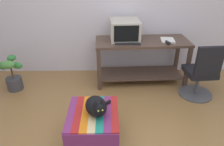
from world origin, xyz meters
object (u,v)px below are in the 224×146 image
Objects in this scene: cat at (97,106)px; stapler at (168,43)px; office_chair at (201,75)px; desk at (141,54)px; potted_plant at (12,75)px; tv_monitor at (125,30)px; book at (168,40)px; ottoman_with_blanket at (94,127)px; keyboard at (127,43)px.

stapler is at bearing 31.59° from cat.
desk is at bearing -36.06° from office_chair.
potted_plant is at bearing 166.38° from stapler.
tv_monitor is 0.72m from book.
office_chair is (1.58, 0.92, 0.18)m from ottoman_with_blanket.
book is at bearing 12.43° from keyboard.
desk is 0.49m from stapler.
office_chair is at bearing 30.14° from ottoman_with_blanket.
ottoman_with_blanket is 5.94× the size of stapler.
stapler is at bearing -21.85° from tv_monitor.
book is at bearing -9.57° from tv_monitor.
keyboard is 0.68m from book.
book is 1.90m from ottoman_with_blanket.
desk is 3.89× the size of keyboard.
keyboard is 1.49m from ottoman_with_blanket.
book is 2.26× the size of stapler.
keyboard is at bearing -82.82° from tv_monitor.
potted_plant is (-2.12, -0.27, -0.25)m from desk.
ottoman_with_blanket is (-0.74, -1.44, -0.31)m from desk.
desk is 6.26× the size of book.
book reaches higher than desk.
tv_monitor is 0.86× the size of potted_plant.
potted_plant is 5.28× the size of stapler.
potted_plant reaches higher than ottoman_with_blanket.
office_chair is (0.84, -0.53, -0.13)m from desk.
potted_plant is at bearing -175.42° from desk.
potted_plant is 2.97m from office_chair.
stapler reaches higher than ottoman_with_blanket.
stapler is (0.37, -0.17, 0.26)m from desk.
keyboard is 1.03× the size of cat.
tv_monitor is 0.72m from stapler.
stapler is (1.06, 1.28, 0.26)m from cat.
desk is at bearing 45.83° from cat.
potted_plant is at bearing -172.48° from tv_monitor.
keyboard is at bearing -23.05° from office_chair.
tv_monitor is at bearing 101.96° from keyboard.
stapler is at bearing -98.27° from book.
stapler reaches higher than desk.
cat is 0.67× the size of potted_plant.
tv_monitor is 0.25m from keyboard.
stapler reaches higher than cat.
potted_plant is (-1.38, 1.17, 0.05)m from ottoman_with_blanket.
book is 0.43× the size of potted_plant.
keyboard is 1.61× the size of book.
keyboard is (0.04, -0.21, -0.14)m from tv_monitor.
cat is at bearing -39.77° from potted_plant.
ottoman_with_blanket is at bearing -108.20° from keyboard.
cat is at bearing -145.39° from stapler.
desk is 3.99× the size of cat.
book is (0.67, 0.12, -0.00)m from keyboard.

